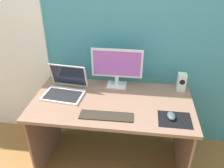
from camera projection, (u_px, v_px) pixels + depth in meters
ground_plane at (112, 160)px, 2.34m from camera, size 8.00×8.00×0.00m
wall_back at (118, 25)px, 2.09m from camera, size 6.00×0.04×2.50m
door_left at (7, 45)px, 2.31m from camera, size 0.82×0.02×2.02m
desk at (112, 115)px, 2.05m from camera, size 1.37×0.70×0.72m
monitor at (117, 66)px, 2.10m from camera, size 0.46×0.14×0.37m
speaker_right at (181, 82)px, 2.09m from camera, size 0.08×0.08×0.17m
laptop at (65, 88)px, 2.06m from camera, size 0.37×0.33×0.24m
keyboard_external at (106, 116)px, 1.79m from camera, size 0.42×0.12×0.01m
mousepad at (175, 119)px, 1.76m from camera, size 0.25×0.20×0.00m
mouse at (171, 116)px, 1.77m from camera, size 0.07×0.11×0.04m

